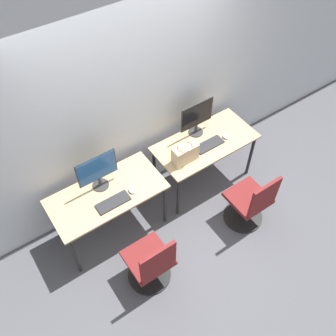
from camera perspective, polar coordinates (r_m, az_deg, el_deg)
ground_plane at (r=4.71m, az=0.87°, el=-7.83°), size 20.00×20.00×0.00m
wall_back at (r=4.06m, az=-5.07°, el=10.31°), size 12.00×0.05×2.80m
desk_left at (r=4.15m, az=-9.23°, el=-4.48°), size 1.26×0.62×0.73m
monitor_left at (r=3.96m, az=-10.72°, el=-0.41°), size 0.45×0.18×0.46m
keyboard_left at (r=3.99m, az=-8.35°, el=-5.21°), size 0.37×0.14×0.02m
mouse_left at (r=4.05m, az=-5.59°, el=-3.45°), size 0.06×0.09×0.03m
office_chair_left at (r=4.02m, az=-2.61°, el=-14.48°), size 0.48×0.48×0.88m
desk_right at (r=4.60m, az=5.65°, el=3.31°), size 1.26×0.62×0.73m
monitor_right at (r=4.47m, az=4.41°, el=7.75°), size 0.45×0.18×0.46m
keyboard_right at (r=4.50m, az=6.29°, el=3.55°), size 0.37×0.14×0.02m
mouse_right at (r=4.61m, az=8.73°, el=4.74°), size 0.06×0.09×0.03m
office_chair_right at (r=4.50m, az=12.44°, el=-5.32°), size 0.48×0.48×0.88m
handbag at (r=4.24m, az=2.62°, el=2.26°), size 0.30×0.18×0.25m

